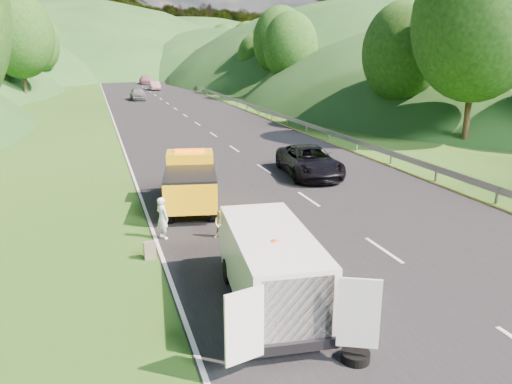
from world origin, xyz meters
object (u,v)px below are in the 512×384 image
object	(u,v)px
white_van	(270,264)
worker	(274,320)
spare_tire	(355,361)
woman	(163,238)
passing_suv	(309,176)
suitcase	(150,250)
tow_truck	(191,181)
child	(221,239)

from	to	relation	value
white_van	worker	size ratio (longest dim) A/B	3.02
worker	spare_tire	size ratio (longest dim) A/B	3.22
woman	passing_suv	world-z (taller)	passing_suv
woman	suitcase	xyz separation A→B (m)	(-0.63, -1.62, 0.28)
woman	worker	size ratio (longest dim) A/B	0.74
suitcase	spare_tire	size ratio (longest dim) A/B	0.93
tow_truck	white_van	xyz separation A→B (m)	(0.33, -8.71, 0.04)
tow_truck	passing_suv	distance (m)	7.67
white_van	passing_suv	xyz separation A→B (m)	(6.45, 12.13, -1.15)
child	passing_suv	bearing A→B (deg)	70.82
tow_truck	suitcase	bearing A→B (deg)	-103.88
child	worker	bearing A→B (deg)	-68.33
white_van	spare_tire	xyz separation A→B (m)	(0.92, -2.79, -1.15)
spare_tire	tow_truck	bearing A→B (deg)	96.20
worker	suitcase	world-z (taller)	worker
child	worker	size ratio (longest dim) A/B	0.51
tow_truck	worker	distance (m)	9.49
child	spare_tire	xyz separation A→B (m)	(0.96, -7.69, 0.00)
suitcase	spare_tire	bearing A→B (deg)	-62.59
worker	suitcase	size ratio (longest dim) A/B	3.47
worker	passing_suv	distance (m)	14.44
worker	spare_tire	xyz separation A→B (m)	(1.06, -2.07, 0.00)
spare_tire	passing_suv	size ratio (longest dim) A/B	0.11
tow_truck	passing_suv	size ratio (longest dim) A/B	1.03
tow_truck	suitcase	xyz separation A→B (m)	(-2.22, -4.81, -0.82)
spare_tire	passing_suv	world-z (taller)	passing_suv
child	suitcase	distance (m)	2.72
tow_truck	child	distance (m)	3.98
worker	white_van	bearing A→B (deg)	79.69
suitcase	passing_suv	bearing A→B (deg)	42.42
tow_truck	child	size ratio (longest dim) A/B	5.52
worker	suitcase	xyz separation A→B (m)	(-2.41, 4.61, 0.28)
woman	child	distance (m)	1.98
suitcase	child	bearing A→B (deg)	21.66
woman	worker	distance (m)	6.48
tow_truck	white_van	size ratio (longest dim) A/B	0.93
tow_truck	spare_tire	world-z (taller)	tow_truck
white_van	spare_tire	world-z (taller)	white_van
child	spare_tire	distance (m)	7.75
tow_truck	woman	world-z (taller)	tow_truck
woman	worker	xyz separation A→B (m)	(1.78, -6.24, 0.00)
passing_suv	suitcase	bearing A→B (deg)	-131.08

